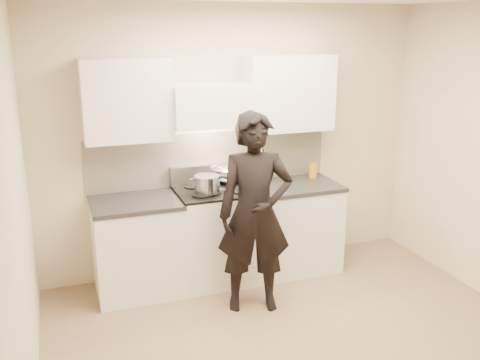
% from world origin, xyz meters
% --- Properties ---
extents(ground_plane, '(4.00, 4.00, 0.00)m').
position_xyz_m(ground_plane, '(0.00, 0.00, 0.00)').
color(ground_plane, '#826B4F').
extents(room_shell, '(4.04, 3.54, 2.70)m').
position_xyz_m(room_shell, '(-0.06, 0.37, 1.60)').
color(room_shell, beige).
rests_on(room_shell, ground).
extents(stove, '(0.76, 0.65, 0.96)m').
position_xyz_m(stove, '(-0.30, 1.42, 0.47)').
color(stove, silver).
rests_on(stove, ground).
extents(counter_right, '(0.92, 0.67, 0.92)m').
position_xyz_m(counter_right, '(0.53, 1.43, 0.46)').
color(counter_right, silver).
rests_on(counter_right, ground).
extents(counter_left, '(0.82, 0.67, 0.92)m').
position_xyz_m(counter_left, '(-1.08, 1.43, 0.46)').
color(counter_left, silver).
rests_on(counter_left, ground).
extents(wok, '(0.39, 0.48, 0.31)m').
position_xyz_m(wok, '(-0.10, 1.57, 1.06)').
color(wok, '#ACAFC0').
rests_on(wok, stove).
extents(stock_pot, '(0.34, 0.24, 0.16)m').
position_xyz_m(stock_pot, '(-0.41, 1.33, 1.04)').
color(stock_pot, '#ACAFC0').
rests_on(stock_pot, stove).
extents(utensil_crock, '(0.13, 0.13, 0.35)m').
position_xyz_m(utensil_crock, '(0.25, 1.60, 1.03)').
color(utensil_crock, '#B5B5B5').
rests_on(utensil_crock, counter_right).
extents(spice_jar, '(0.05, 0.05, 0.10)m').
position_xyz_m(spice_jar, '(0.34, 1.64, 0.97)').
color(spice_jar, orange).
rests_on(spice_jar, counter_right).
extents(oil_glass, '(0.09, 0.09, 0.16)m').
position_xyz_m(oil_glass, '(0.83, 1.57, 1.00)').
color(oil_glass, '#AC711E').
rests_on(oil_glass, counter_right).
extents(person, '(0.74, 0.58, 1.79)m').
position_xyz_m(person, '(-0.14, 0.78, 0.90)').
color(person, black).
rests_on(person, ground).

